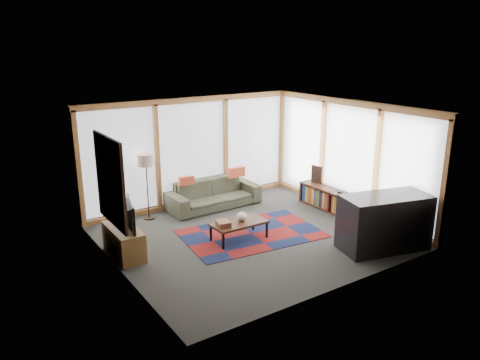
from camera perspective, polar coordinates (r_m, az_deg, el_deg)
ground at (r=9.63m, az=1.32°, el=-6.85°), size 5.50×5.50×0.00m
room_envelope at (r=9.86m, az=1.88°, el=3.13°), size 5.52×5.02×2.62m
rug at (r=9.74m, az=1.40°, el=-6.54°), size 2.97×2.10×0.01m
sofa at (r=11.19m, az=-3.24°, el=-1.69°), size 2.26×0.92×0.66m
pillow_left at (r=10.79m, az=-6.53°, el=-0.08°), size 0.37×0.14×0.20m
pillow_right at (r=11.36m, az=-0.42°, el=0.96°), size 0.43×0.14×0.23m
floor_lamp at (r=10.51m, az=-11.23°, el=-0.81°), size 0.38×0.38×1.49m
coffee_table at (r=9.41m, az=-0.12°, el=-6.21°), size 1.11×0.56×0.37m
book_stack at (r=9.15m, az=-2.05°, el=-5.31°), size 0.30×0.35×0.10m
vase at (r=9.38m, az=0.23°, el=-4.48°), size 0.24×0.24×0.18m
bookshelf at (r=11.09m, az=11.38°, el=-2.57°), size 0.37×2.03×0.51m
bowl_a at (r=10.66m, az=13.73°, el=-1.79°), size 0.25×0.25×0.10m
bowl_b at (r=10.82m, az=12.16°, el=-1.47°), size 0.16×0.16×0.08m
shelf_picture at (r=11.56m, az=9.33°, el=0.71°), size 0.08×0.32×0.41m
tv_console at (r=8.96m, az=-13.98°, el=-7.32°), size 0.46×1.10×0.55m
television at (r=8.75m, az=-13.74°, el=-4.12°), size 0.33×0.90×0.52m
bar_counter at (r=9.32m, az=17.18°, el=-4.94°), size 1.81×1.18×1.06m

